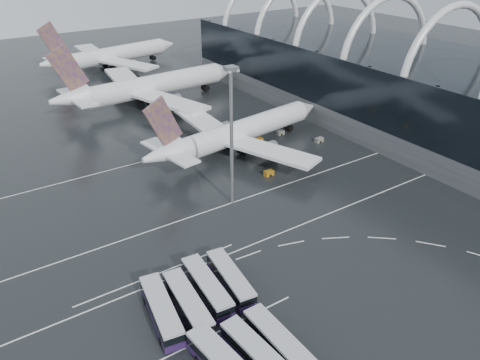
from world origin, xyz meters
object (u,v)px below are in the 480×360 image
gse_cart_belly_a (302,159)px  bus_row_near_d (230,279)px  gse_cart_belly_d (319,140)px  gse_cart_belly_e (258,141)px  airliner_gate_b (148,87)px  bus_row_near_b (188,304)px  bus_row_far_b (258,356)px  bus_row_near_a (161,310)px  gse_cart_belly_b (280,133)px  gse_cart_belly_c (269,173)px  floodlight_mast (231,122)px  airliner_gate_c (111,56)px  airliner_main (237,133)px  bus_row_far_c (280,344)px  bus_row_near_c (207,287)px

gse_cart_belly_a → bus_row_near_d: bearing=-143.7°
gse_cart_belly_d → gse_cart_belly_e: (-13.51, 8.47, 0.04)m
airliner_gate_b → bus_row_near_b: size_ratio=4.78×
gse_cart_belly_d → gse_cart_belly_e: bearing=147.9°
bus_row_far_b → gse_cart_belly_e: bearing=-39.9°
bus_row_near_a → gse_cart_belly_b: (56.06, 44.34, -1.22)m
bus_row_near_d → gse_cart_belly_c: 38.25m
bus_row_near_d → floodlight_mast: (14.06, 21.35, 15.87)m
bus_row_near_d → floodlight_mast: size_ratio=0.46×
airliner_gate_c → gse_cart_belly_c: bearing=-101.5°
airliner_gate_b → floodlight_mast: 67.65m
airliner_gate_b → bus_row_near_d: bearing=-110.3°
airliner_main → bus_row_near_a: airliner_main is taller
gse_cart_belly_c → gse_cart_belly_b: bearing=45.8°
bus_row_far_c → gse_cart_belly_a: bearing=-43.2°
airliner_gate_c → gse_cart_belly_c: 107.70m
gse_cart_belly_a → bus_row_near_a: bearing=-150.4°
airliner_main → gse_cart_belly_e: 8.26m
floodlight_mast → airliner_gate_b: bearing=80.5°
bus_row_far_c → gse_cart_belly_b: (45.83, 58.52, -1.19)m
gse_cart_belly_d → bus_row_near_a: bearing=-150.5°
airliner_main → bus_row_near_b: airliner_main is taller
airliner_gate_b → gse_cart_belly_e: bearing=-80.3°
airliner_gate_c → bus_row_near_d: bearing=-112.7°
bus_row_near_a → gse_cart_belly_e: bus_row_near_a is taller
bus_row_near_b → floodlight_mast: floodlight_mast is taller
floodlight_mast → gse_cart_belly_b: (30.17, 22.63, -17.01)m
gse_cart_belly_b → gse_cart_belly_d: gse_cart_belly_d is taller
gse_cart_belly_e → gse_cart_belly_b: bearing=7.7°
bus_row_near_b → gse_cart_belly_e: (44.11, 44.12, -1.11)m
bus_row_near_c → floodlight_mast: 31.95m
bus_row_near_a → bus_row_near_d: (11.83, 0.36, -0.08)m
bus_row_far_b → gse_cart_belly_c: (32.45, 41.01, -1.10)m
airliner_gate_c → bus_row_near_a: bearing=-117.3°
floodlight_mast → gse_cart_belly_c: size_ratio=12.89×
bus_row_near_d → bus_row_far_c: size_ratio=0.99×
bus_row_near_c → gse_cart_belly_a: size_ratio=6.33×
gse_cart_belly_a → gse_cart_belly_d: gse_cart_belly_d is taller
bus_row_far_c → bus_row_far_b: bearing=86.6°
airliner_gate_c → gse_cart_belly_b: (14.18, -90.26, -4.64)m
gse_cart_belly_c → gse_cart_belly_e: size_ratio=0.91×
bus_row_far_b → gse_cart_belly_a: bus_row_far_b is taller
bus_row_far_b → gse_cart_belly_c: size_ratio=5.83×
airliner_gate_c → airliner_gate_b: bearing=-106.0°
bus_row_far_b → gse_cart_belly_b: size_ratio=6.17×
airliner_gate_b → gse_cart_belly_a: (13.27, -58.81, -4.93)m
gse_cart_belly_c → gse_cart_belly_e: (8.62, 16.20, 0.06)m
bus_row_near_d → gse_cart_belly_d: 60.31m
bus_row_near_b → bus_row_near_d: bearing=-75.2°
gse_cart_belly_d → gse_cart_belly_a: bearing=-150.8°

